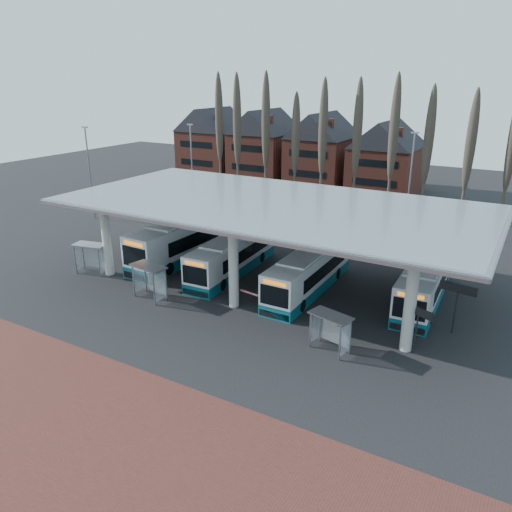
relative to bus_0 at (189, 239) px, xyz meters
The scene contains 18 objects.
ground 12.77m from the bus_0, 45.58° to the right, with size 140.00×140.00×0.00m, color black.
brick_strip 22.89m from the bus_0, 67.17° to the right, with size 70.00×10.00×0.03m, color #5B2824.
station_canopy 9.76m from the bus_0, ahead, with size 32.00×16.00×6.34m.
poplar_row 26.50m from the bus_0, 69.71° to the left, with size 45.10×1.10×14.50m.
townhouse_row 35.88m from the bus_0, 101.15° to the left, with size 36.80×10.30×12.25m.
lamp_post_a 16.27m from the bus_0, 125.20° to the left, with size 0.80×0.16×10.17m.
lamp_post_b 22.83m from the bus_0, 48.78° to the left, with size 0.80×0.16×10.17m.
lamp_post_d 18.21m from the bus_0, 163.86° to the left, with size 0.80×0.16×10.17m.
bus_0 is the anchor object (origin of this frame).
bus_1 5.47m from the bus_0, 12.25° to the right, with size 3.00×11.20×3.08m.
bus_2 12.36m from the bus_0, ahead, with size 2.48×11.19×3.10m.
bus_3 20.24m from the bus_0, ahead, with size 2.76×11.00×3.03m.
shelter_0 8.32m from the bus_0, 124.01° to the right, with size 2.88×1.86×2.46m.
shelter_1 8.87m from the bus_0, 70.69° to the right, with size 2.94×1.84×2.54m.
shelter_2 19.12m from the bus_0, 27.25° to the right, with size 2.74×1.84×2.32m.
info_sign_0 22.41m from the bus_0, 17.28° to the right, with size 1.82×0.91×2.91m.
info_sign_1 23.14m from the bus_0, ahead, with size 2.24×0.50×3.35m.
barrier 11.88m from the bus_0, 30.36° to the right, with size 2.37×0.82×1.19m.
Camera 1 is at (17.25, -24.38, 15.30)m, focal length 35.00 mm.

